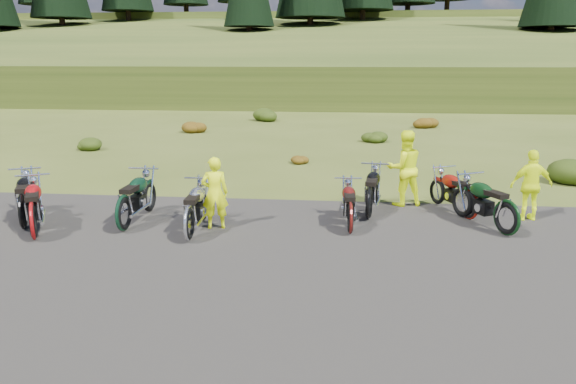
# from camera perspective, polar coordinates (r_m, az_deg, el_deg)

# --- Properties ---
(ground) EXTENTS (300.00, 300.00, 0.00)m
(ground) POSITION_cam_1_polar(r_m,az_deg,el_deg) (11.02, -1.09, -6.20)
(ground) COLOR #404C19
(ground) RESTS_ON ground
(gravel_pad) EXTENTS (20.00, 12.00, 0.04)m
(gravel_pad) POSITION_cam_1_polar(r_m,az_deg,el_deg) (9.19, -2.61, -10.44)
(gravel_pad) COLOR black
(gravel_pad) RESTS_ON ground
(hill_slope) EXTENTS (300.00, 45.97, 9.37)m
(hill_slope) POSITION_cam_1_polar(r_m,az_deg,el_deg) (60.41, 4.73, 10.20)
(hill_slope) COLOR #2C3E14
(hill_slope) RESTS_ON ground
(hill_plateau) EXTENTS (300.00, 90.00, 9.17)m
(hill_plateau) POSITION_cam_1_polar(r_m,az_deg,el_deg) (120.35, 5.37, 11.98)
(hill_plateau) COLOR #2C3E14
(hill_plateau) RESTS_ON ground
(shrub_1) EXTENTS (1.03, 1.03, 0.61)m
(shrub_1) POSITION_cam_1_polar(r_m,az_deg,el_deg) (24.19, -19.65, 4.78)
(shrub_1) COLOR #1F340D
(shrub_1) RESTS_ON ground
(shrub_2) EXTENTS (1.30, 1.30, 0.77)m
(shrub_2) POSITION_cam_1_polar(r_m,az_deg,el_deg) (28.10, -9.65, 6.71)
(shrub_2) COLOR #61330C
(shrub_2) RESTS_ON ground
(shrub_3) EXTENTS (1.56, 1.56, 0.92)m
(shrub_3) POSITION_cam_1_polar(r_m,az_deg,el_deg) (32.67, -2.22, 8.00)
(shrub_3) COLOR #1F340D
(shrub_3) RESTS_ON ground
(shrub_4) EXTENTS (0.77, 0.77, 0.45)m
(shrub_4) POSITION_cam_1_polar(r_m,az_deg,el_deg) (19.87, 0.96, 3.55)
(shrub_4) COLOR #61330C
(shrub_4) RESTS_ON ground
(shrub_5) EXTENTS (1.03, 1.03, 0.61)m
(shrub_5) POSITION_cam_1_polar(r_m,az_deg,el_deg) (25.05, 8.68, 5.71)
(shrub_5) COLOR #1F340D
(shrub_5) RESTS_ON ground
(shrub_6) EXTENTS (1.30, 1.30, 0.77)m
(shrub_6) POSITION_cam_1_polar(r_m,az_deg,el_deg) (30.55, 13.71, 7.07)
(shrub_6) COLOR #61330C
(shrub_6) RESTS_ON ground
(motorcycle_0) EXTENTS (1.61, 2.32, 1.16)m
(motorcycle_0) POSITION_cam_1_polar(r_m,az_deg,el_deg) (13.70, -25.18, -3.52)
(motorcycle_0) COLOR black
(motorcycle_0) RESTS_ON ground
(motorcycle_1) EXTENTS (1.67, 2.32, 1.17)m
(motorcycle_1) POSITION_cam_1_polar(r_m,az_deg,el_deg) (12.86, -24.30, -4.52)
(motorcycle_1) COLOR #980B0D
(motorcycle_1) RESTS_ON ground
(motorcycle_2) EXTENTS (0.81, 2.28, 1.18)m
(motorcycle_2) POSITION_cam_1_polar(r_m,az_deg,el_deg) (12.78, -16.22, -3.91)
(motorcycle_2) COLOR black
(motorcycle_2) RESTS_ON ground
(motorcycle_3) EXTENTS (0.80, 2.15, 1.11)m
(motorcycle_3) POSITION_cam_1_polar(r_m,az_deg,el_deg) (11.82, -9.97, -5.01)
(motorcycle_3) COLOR #A4A5A9
(motorcycle_3) RESTS_ON ground
(motorcycle_4) EXTENTS (0.75, 1.97, 1.02)m
(motorcycle_4) POSITION_cam_1_polar(r_m,az_deg,el_deg) (12.18, 6.31, -4.32)
(motorcycle_4) COLOR #50100D
(motorcycle_4) RESTS_ON ground
(motorcycle_5) EXTENTS (1.01, 2.24, 1.13)m
(motorcycle_5) POSITION_cam_1_polar(r_m,az_deg,el_deg) (13.28, 8.19, -2.83)
(motorcycle_5) COLOR black
(motorcycle_5) RESTS_ON ground
(motorcycle_6) EXTENTS (1.42, 2.14, 1.07)m
(motorcycle_6) POSITION_cam_1_polar(r_m,az_deg,el_deg) (13.78, 17.80, -2.75)
(motorcycle_6) COLOR maroon
(motorcycle_6) RESTS_ON ground
(motorcycle_7) EXTENTS (1.65, 2.28, 1.15)m
(motorcycle_7) POSITION_cam_1_polar(r_m,az_deg,el_deg) (12.84, 21.17, -4.23)
(motorcycle_7) COLOR black
(motorcycle_7) RESTS_ON ground
(person_middle) EXTENTS (0.65, 0.51, 1.60)m
(person_middle) POSITION_cam_1_polar(r_m,az_deg,el_deg) (12.36, -7.44, -0.22)
(person_middle) COLOR #E0F40C
(person_middle) RESTS_ON ground
(person_right_a) EXTENTS (1.09, 0.94, 1.91)m
(person_right_a) POSITION_cam_1_polar(r_m,az_deg,el_deg) (14.43, 11.72, 2.28)
(person_right_a) COLOR #E0F40C
(person_right_a) RESTS_ON ground
(person_right_b) EXTENTS (1.01, 0.52, 1.64)m
(person_right_b) POSITION_cam_1_polar(r_m,az_deg,el_deg) (14.03, 23.47, 0.52)
(person_right_b) COLOR #E0F40C
(person_right_b) RESTS_ON ground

